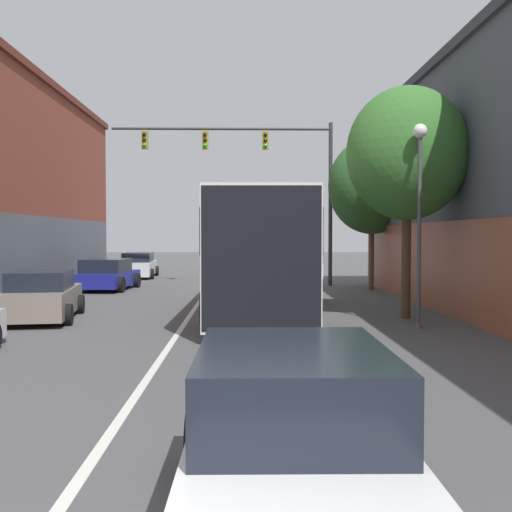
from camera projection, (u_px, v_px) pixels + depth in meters
The scene contains 10 objects.
lane_center_line at pixel (188, 319), 16.61m from camera, with size 0.14×41.75×0.01m.
bus at pixel (260, 248), 17.96m from camera, with size 3.10×11.01×3.43m.
hatchback_foreground at pixel (294, 446), 4.70m from camera, with size 1.96×4.07×1.42m.
parked_car_left_near at pixel (42, 297), 16.39m from camera, with size 2.30×4.03×1.35m.
parked_car_left_mid at pixel (139, 266), 32.83m from camera, with size 2.06×4.44×1.38m.
parked_car_left_far at pixel (107, 275), 25.41m from camera, with size 2.38×4.08×1.32m.
traffic_signal_gantry at pixel (260, 164), 27.32m from camera, with size 10.07×0.36×7.47m.
street_lamp at pixel (419, 201), 14.87m from camera, with size 0.36×0.36×5.09m.
street_tree_near at pixel (407, 154), 16.57m from camera, with size 3.36×3.03×6.44m.
street_tree_far at pixel (372, 186), 25.26m from camera, with size 3.70×3.33×6.44m.
Camera 1 is at (1.57, -1.70, 2.32)m, focal length 42.00 mm.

